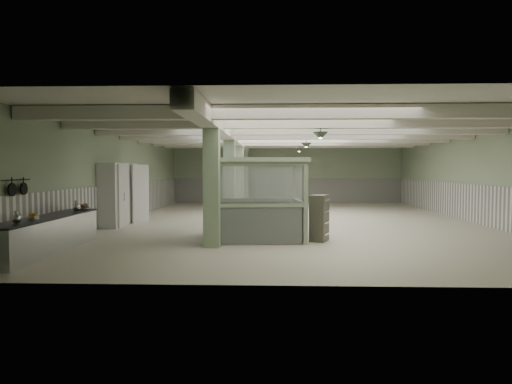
{
  "coord_description": "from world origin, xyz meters",
  "views": [
    {
      "loc": [
        -0.87,
        -18.16,
        2.13
      ],
      "look_at": [
        -1.44,
        -2.4,
        1.3
      ],
      "focal_mm": 32.0,
      "sensor_mm": 36.0,
      "label": 1
    }
  ],
  "objects_px": {
    "walkin_cooler": "(119,192)",
    "filing_cabinet": "(319,218)",
    "guard_booth": "(254,184)",
    "prep_counter": "(46,235)"
  },
  "relations": [
    {
      "from": "walkin_cooler",
      "to": "guard_booth",
      "type": "height_order",
      "value": "walkin_cooler"
    },
    {
      "from": "guard_booth",
      "to": "filing_cabinet",
      "type": "xyz_separation_m",
      "value": [
        1.93,
        -0.39,
        -0.99
      ]
    },
    {
      "from": "prep_counter",
      "to": "walkin_cooler",
      "type": "height_order",
      "value": "walkin_cooler"
    },
    {
      "from": "walkin_cooler",
      "to": "guard_booth",
      "type": "relative_size",
      "value": 0.82
    },
    {
      "from": "prep_counter",
      "to": "walkin_cooler",
      "type": "distance_m",
      "value": 5.79
    },
    {
      "from": "walkin_cooler",
      "to": "filing_cabinet",
      "type": "height_order",
      "value": "walkin_cooler"
    },
    {
      "from": "walkin_cooler",
      "to": "guard_booth",
      "type": "distance_m",
      "value": 6.14
    },
    {
      "from": "walkin_cooler",
      "to": "prep_counter",
      "type": "bearing_deg",
      "value": -89.16
    },
    {
      "from": "prep_counter",
      "to": "guard_booth",
      "type": "xyz_separation_m",
      "value": [
        5.1,
        2.48,
        1.2
      ]
    },
    {
      "from": "walkin_cooler",
      "to": "filing_cabinet",
      "type": "relative_size",
      "value": 1.96
    }
  ]
}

